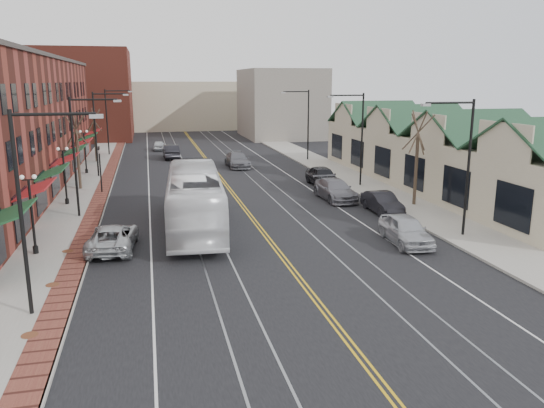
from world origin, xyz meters
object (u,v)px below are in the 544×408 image
transit_bus (195,199)px  parked_car_b (382,203)px  parked_car_a (406,230)px  parked_suv (113,237)px  parked_car_c (335,190)px  parked_car_d (323,176)px

transit_bus → parked_car_b: (13.28, 1.12, -1.17)m
parked_car_b → transit_bus: bearing=-174.9°
parked_car_a → parked_car_b: size_ratio=1.08×
transit_bus → parked_suv: 6.01m
parked_car_a → parked_car_b: parked_car_a is taller
parked_car_b → parked_car_c: bearing=110.9°
parked_car_b → parked_car_a: bearing=-103.9°
parked_suv → parked_car_c: parked_car_c is taller
transit_bus → parked_car_a: transit_bus is taller
parked_suv → parked_car_b: 18.66m
parked_car_c → parked_car_d: (0.86, 5.64, 0.06)m
parked_car_b → parked_car_d: 10.48m
transit_bus → parked_car_c: (11.48, 5.92, -1.11)m
parked_car_d → parked_suv: bearing=-140.3°
parked_car_a → parked_car_c: size_ratio=0.87×
parked_suv → parked_car_c: (16.32, 9.28, 0.07)m
parked_car_d → parked_car_a: bearing=-94.1°
transit_bus → parked_car_b: size_ratio=3.07×
transit_bus → parked_suv: bearing=38.7°
parked_suv → parked_car_b: bearing=-161.2°
parked_car_b → parked_car_c: parked_car_c is taller
transit_bus → parked_suv: size_ratio=2.62×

